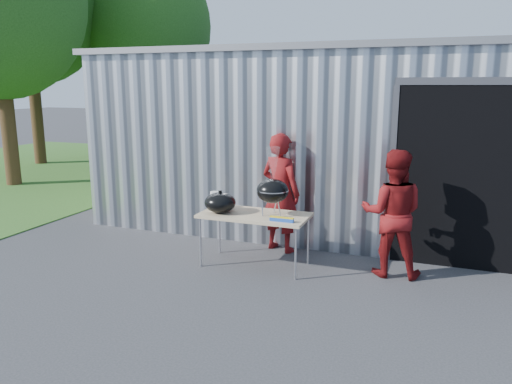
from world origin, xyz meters
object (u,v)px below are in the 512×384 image
at_px(person_bystander, 392,213).
at_px(folding_table, 255,217).
at_px(kettle_grill, 273,185).
at_px(person_cook, 281,193).

bearing_deg(person_bystander, folding_table, 5.33).
bearing_deg(kettle_grill, folding_table, -174.01).
distance_m(kettle_grill, person_cook, 0.80).
xyz_separation_m(folding_table, kettle_grill, (0.25, 0.03, 0.46)).
xyz_separation_m(folding_table, person_bystander, (1.82, 0.33, 0.14)).
distance_m(person_cook, person_bystander, 1.75).
height_order(folding_table, kettle_grill, kettle_grill).
relative_size(folding_table, person_bystander, 0.89).
distance_m(folding_table, person_cook, 0.80).
bearing_deg(folding_table, person_bystander, 10.21).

